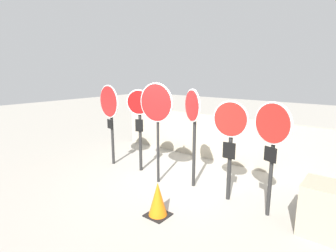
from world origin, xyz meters
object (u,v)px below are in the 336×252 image
object	(u,v)px
stop_sign_1	(139,116)
stop_sign_3	(193,118)
stop_sign_5	(272,136)
storage_crate	(328,210)
stop_sign_0	(110,109)
stop_sign_2	(156,109)
stop_sign_4	(230,134)
traffic_cone_0	(158,199)

from	to	relation	value
stop_sign_1	stop_sign_3	size ratio (longest dim) A/B	0.97
stop_sign_5	storage_crate	world-z (taller)	stop_sign_5
stop_sign_0	stop_sign_2	xyz separation A→B (m)	(1.91, -0.17, 0.18)
stop_sign_2	stop_sign_4	distance (m)	1.81
stop_sign_3	storage_crate	distance (m)	3.07
stop_sign_0	stop_sign_1	world-z (taller)	stop_sign_0
stop_sign_0	stop_sign_4	bearing A→B (deg)	9.89
stop_sign_3	storage_crate	size ratio (longest dim) A/B	2.62
stop_sign_1	stop_sign_3	distance (m)	1.66
stop_sign_1	stop_sign_5	size ratio (longest dim) A/B	1.03
storage_crate	stop_sign_2	bearing A→B (deg)	-177.35
stop_sign_2	stop_sign_3	bearing A→B (deg)	20.68
stop_sign_4	storage_crate	size ratio (longest dim) A/B	2.41
stop_sign_1	stop_sign_3	xyz separation A→B (m)	(1.65, 0.05, 0.13)
stop_sign_2	stop_sign_3	size ratio (longest dim) A/B	1.06
stop_sign_3	stop_sign_2	bearing A→B (deg)	-123.17
stop_sign_4	storage_crate	xyz separation A→B (m)	(1.84, -0.08, -1.01)
stop_sign_2	stop_sign_5	size ratio (longest dim) A/B	1.12
stop_sign_2	storage_crate	world-z (taller)	stop_sign_2
stop_sign_0	stop_sign_1	distance (m)	1.05
stop_sign_4	storage_crate	world-z (taller)	stop_sign_4
traffic_cone_0	storage_crate	bearing A→B (deg)	26.86
traffic_cone_0	storage_crate	distance (m)	2.90
stop_sign_4	stop_sign_5	bearing A→B (deg)	-11.01
stop_sign_5	stop_sign_1	bearing A→B (deg)	-162.64
stop_sign_3	stop_sign_5	distance (m)	1.85
stop_sign_5	storage_crate	size ratio (longest dim) A/B	2.47
stop_sign_3	traffic_cone_0	xyz separation A→B (m)	(0.22, -1.50, -1.32)
stop_sign_2	stop_sign_1	bearing A→B (deg)	156.46
stop_sign_1	stop_sign_3	world-z (taller)	stop_sign_3
stop_sign_2	stop_sign_4	bearing A→B (deg)	3.97
stop_sign_1	traffic_cone_0	size ratio (longest dim) A/B	3.33
stop_sign_2	stop_sign_0	bearing A→B (deg)	170.94
stop_sign_0	stop_sign_4	distance (m)	3.67
stop_sign_3	stop_sign_5	world-z (taller)	stop_sign_3
stop_sign_2	storage_crate	distance (m)	3.85
stop_sign_3	stop_sign_4	xyz separation A→B (m)	(0.98, -0.11, -0.20)
stop_sign_2	stop_sign_4	size ratio (longest dim) A/B	1.15
stop_sign_1	storage_crate	distance (m)	4.60
stop_sign_1	stop_sign_2	xyz separation A→B (m)	(0.87, -0.31, 0.30)
stop_sign_3	stop_sign_0	bearing A→B (deg)	-143.79
stop_sign_4	stop_sign_5	size ratio (longest dim) A/B	0.98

